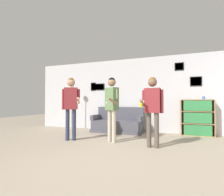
# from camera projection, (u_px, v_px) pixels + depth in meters

# --- Properties ---
(ground_plane) EXTENTS (20.00, 20.00, 0.00)m
(ground_plane) POSITION_uv_depth(u_px,v_px,m) (89.00, 167.00, 2.85)
(ground_plane) COLOR gray
(wall_back) EXTENTS (8.53, 0.08, 2.70)m
(wall_back) POSITION_uv_depth(u_px,v_px,m) (138.00, 95.00, 6.46)
(wall_back) COLOR silver
(wall_back) RESTS_ON ground_plane
(couch) EXTENTS (1.82, 0.80, 0.89)m
(couch) POSITION_uv_depth(u_px,v_px,m) (118.00, 124.00, 6.27)
(couch) COLOR #4C4C56
(couch) RESTS_ON ground_plane
(bookshelf) EXTENTS (0.98, 0.30, 1.15)m
(bookshelf) POSITION_uv_depth(u_px,v_px,m) (197.00, 118.00, 5.56)
(bookshelf) COLOR #A87F51
(bookshelf) RESTS_ON ground_plane
(floor_lamp) EXTENTS (0.28, 0.28, 1.79)m
(floor_lamp) POSITION_uv_depth(u_px,v_px,m) (72.00, 98.00, 6.83)
(floor_lamp) COLOR #ADA89E
(floor_lamp) RESTS_ON ground_plane
(person_player_foreground_left) EXTENTS (0.60, 0.40, 1.76)m
(person_player_foreground_left) POSITION_uv_depth(u_px,v_px,m) (71.00, 101.00, 4.92)
(person_player_foreground_left) COLOR #2D334C
(person_player_foreground_left) RESTS_ON ground_plane
(person_player_foreground_center) EXTENTS (0.44, 0.60, 1.74)m
(person_player_foreground_center) POSITION_uv_depth(u_px,v_px,m) (112.00, 102.00, 4.69)
(person_player_foreground_center) COLOR #B7AD99
(person_player_foreground_center) RESTS_ON ground_plane
(person_watcher_holding_cup) EXTENTS (0.52, 0.41, 1.67)m
(person_watcher_holding_cup) POSITION_uv_depth(u_px,v_px,m) (153.00, 104.00, 4.12)
(person_watcher_holding_cup) COLOR brown
(person_watcher_holding_cup) RESTS_ON ground_plane
(drinking_cup) EXTENTS (0.07, 0.07, 0.10)m
(drinking_cup) POSITION_uv_depth(u_px,v_px,m) (204.00, 98.00, 5.50)
(drinking_cup) COLOR blue
(drinking_cup) RESTS_ON bookshelf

